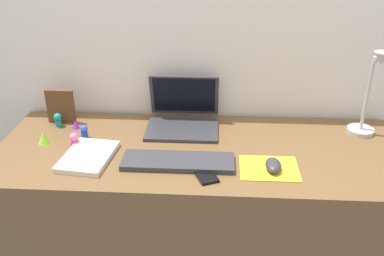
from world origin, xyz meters
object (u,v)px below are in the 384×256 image
notebook_pad (88,156)px  desk_lamp (370,96)px  laptop (183,114)px  keyboard (178,162)px  toy_figurine_teal (58,119)px  toy_figurine_purple (76,124)px  toy_figurine_blue (84,131)px  mouse (273,165)px  picture_frame (61,106)px  toy_figurine_lime (44,138)px  toy_figurine_pink (74,140)px  cell_phone (204,174)px

notebook_pad → desk_lamp: bearing=19.8°
laptop → keyboard: (0.01, -0.32, -0.04)m
toy_figurine_teal → toy_figurine_purple: size_ratio=1.60×
desk_lamp → toy_figurine_blue: bearing=-175.6°
mouse → picture_frame: picture_frame is taller
keyboard → toy_figurine_lime: toy_figurine_lime is taller
toy_figurine_lime → toy_figurine_teal: toy_figurine_teal is taller
toy_figurine_pink → toy_figurine_purple: (-0.04, 0.15, -0.01)m
keyboard → notebook_pad: same height
picture_frame → toy_figurine_lime: 0.20m
laptop → toy_figurine_blue: 0.42m
desk_lamp → toy_figurine_purple: bearing=-179.8°
desk_lamp → toy_figurine_lime: 1.31m
toy_figurine_purple → toy_figurine_lime: bearing=-122.1°
mouse → cell_phone: 0.25m
toy_figurine_lime → toy_figurine_purple: 0.16m
toy_figurine_blue → picture_frame: bearing=134.6°
cell_phone → toy_figurine_pink: bearing=138.3°
toy_figurine_purple → toy_figurine_pink: bearing=-74.5°
laptop → keyboard: laptop is taller
laptop → desk_lamp: bearing=-4.2°
laptop → notebook_pad: laptop is taller
cell_phone → picture_frame: size_ratio=0.85×
keyboard → toy_figurine_pink: size_ratio=7.13×
keyboard → mouse: mouse is taller
laptop → toy_figurine_blue: size_ratio=5.16×
toy_figurine_pink → toy_figurine_purple: size_ratio=1.54×
keyboard → cell_phone: 0.12m
laptop → toy_figurine_teal: (-0.54, -0.04, -0.02)m
picture_frame → toy_figurine_purple: size_ratio=4.01×
keyboard → toy_figurine_lime: 0.56m
toy_figurine_teal → toy_figurine_blue: 0.18m
toy_figurine_pink → mouse: bearing=-9.8°
keyboard → toy_figurine_pink: 0.43m
toy_figurine_pink → toy_figurine_teal: size_ratio=0.96×
desk_lamp → toy_figurine_pink: bearing=-172.2°
cell_phone → toy_figurine_teal: size_ratio=2.14×
laptop → toy_figurine_lime: bearing=-160.1°
desk_lamp → picture_frame: (-1.28, 0.05, -0.10)m
mouse → cell_phone: (-0.24, -0.04, -0.02)m
toy_figurine_pink → cell_phone: bearing=-18.7°
cell_phone → picture_frame: picture_frame is taller
toy_figurine_blue → laptop: bearing=19.9°
toy_figurine_lime → notebook_pad: bearing=-27.5°
mouse → toy_figurine_blue: size_ratio=1.65×
laptop → toy_figurine_pink: bearing=-152.6°
toy_figurine_purple → laptop: bearing=7.4°
toy_figurine_blue → toy_figurine_lime: bearing=-160.1°
cell_phone → picture_frame: (-0.64, 0.39, 0.07)m
notebook_pad → toy_figurine_pink: toy_figurine_pink is taller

